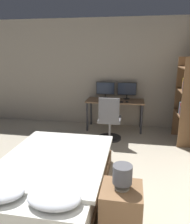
{
  "coord_description": "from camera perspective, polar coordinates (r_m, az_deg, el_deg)",
  "views": [
    {
      "loc": [
        0.69,
        -1.21,
        1.91
      ],
      "look_at": [
        -0.04,
        2.87,
        0.75
      ],
      "focal_mm": 35.0,
      "sensor_mm": 36.0,
      "label": 1
    }
  ],
  "objects": [
    {
      "name": "office_chair",
      "position": [
        4.79,
        3.81,
        -2.74
      ],
      "size": [
        0.52,
        0.52,
        0.98
      ],
      "color": "black",
      "rests_on": "ground_plane"
    },
    {
      "name": "computer_mouse",
      "position": [
        5.18,
        8.39,
        2.66
      ],
      "size": [
        0.07,
        0.05,
        0.04
      ],
      "color": "black",
      "rests_on": "desk"
    },
    {
      "name": "wall_back",
      "position": [
        5.69,
        3.16,
        9.94
      ],
      "size": [
        12.0,
        0.06,
        2.7
      ],
      "color": "#9E9384",
      "rests_on": "ground_plane"
    },
    {
      "name": "nightstand",
      "position": [
        2.5,
        6.79,
        -24.74
      ],
      "size": [
        0.42,
        0.41,
        0.59
      ],
      "color": "brown",
      "rests_on": "ground_plane"
    },
    {
      "name": "keyboard",
      "position": [
        5.2,
        5.09,
        2.72
      ],
      "size": [
        0.42,
        0.13,
        0.02
      ],
      "color": "black",
      "rests_on": "desk"
    },
    {
      "name": "bed",
      "position": [
        3.17,
        -10.78,
        -16.2
      ],
      "size": [
        1.42,
        2.05,
        0.58
      ],
      "color": "brown",
      "rests_on": "ground_plane"
    },
    {
      "name": "desk",
      "position": [
        5.41,
        5.25,
        2.08
      ],
      "size": [
        1.4,
        0.6,
        0.75
      ],
      "color": "#846042",
      "rests_on": "ground_plane"
    },
    {
      "name": "bedside_lamp",
      "position": [
        2.23,
        7.17,
        -15.97
      ],
      "size": [
        0.19,
        0.19,
        0.25
      ],
      "color": "gray",
      "rests_on": "nightstand"
    },
    {
      "name": "bookshelf",
      "position": [
        4.88,
        22.9,
        3.32
      ],
      "size": [
        0.33,
        0.74,
        1.8
      ],
      "color": "brown",
      "rests_on": "ground_plane"
    },
    {
      "name": "monitor_right",
      "position": [
        5.53,
        8.33,
        5.81
      ],
      "size": [
        0.47,
        0.16,
        0.42
      ],
      "color": "black",
      "rests_on": "desk"
    },
    {
      "name": "monitor_left",
      "position": [
        5.57,
        2.73,
        6.03
      ],
      "size": [
        0.47,
        0.16,
        0.42
      ],
      "color": "black",
      "rests_on": "desk"
    }
  ]
}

